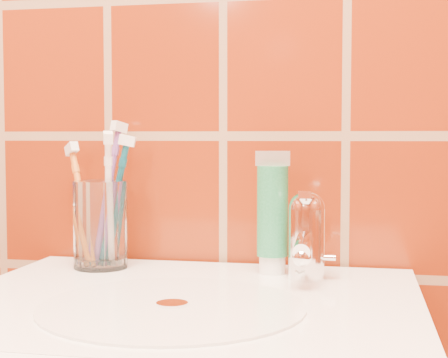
# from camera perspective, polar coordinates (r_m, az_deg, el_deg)

# --- Properties ---
(glass_tumbler) EXTENTS (0.10, 0.10, 0.13)m
(glass_tumbler) POSITION_cam_1_polar(r_m,az_deg,el_deg) (1.01, -10.21, -3.74)
(glass_tumbler) COLOR white
(glass_tumbler) RESTS_ON pedestal_sink
(toothpaste_tube) EXTENTS (0.05, 0.04, 0.17)m
(toothpaste_tube) POSITION_cam_1_polar(r_m,az_deg,el_deg) (0.96, 4.05, -3.12)
(toothpaste_tube) COLOR white
(toothpaste_tube) RESTS_ON pedestal_sink
(faucet) EXTENTS (0.05, 0.11, 0.12)m
(faucet) POSITION_cam_1_polar(r_m,az_deg,el_deg) (0.92, 6.85, -4.42)
(faucet) COLOR white
(faucet) RESTS_ON pedestal_sink
(toothbrush_0) EXTENTS (0.09, 0.12, 0.23)m
(toothbrush_0) POSITION_cam_1_polar(r_m,az_deg,el_deg) (1.03, -9.63, -1.26)
(toothbrush_0) COLOR #6F408A
(toothbrush_0) RESTS_ON glass_tumbler
(toothbrush_1) EXTENTS (0.16, 0.15, 0.20)m
(toothbrush_1) POSITION_cam_1_polar(r_m,az_deg,el_deg) (1.04, -11.66, -2.16)
(toothbrush_1) COLOR #C76C23
(toothbrush_1) RESTS_ON glass_tumbler
(toothbrush_2) EXTENTS (0.08, 0.07, 0.20)m
(toothbrush_2) POSITION_cam_1_polar(r_m,az_deg,el_deg) (1.02, -9.07, -1.89)
(toothbrush_2) COLOR #0B4E64
(toothbrush_2) RESTS_ON glass_tumbler
(toothbrush_3) EXTENTS (0.07, 0.10, 0.21)m
(toothbrush_3) POSITION_cam_1_polar(r_m,az_deg,el_deg) (0.99, -9.60, -1.90)
(toothbrush_3) COLOR white
(toothbrush_3) RESTS_ON glass_tumbler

